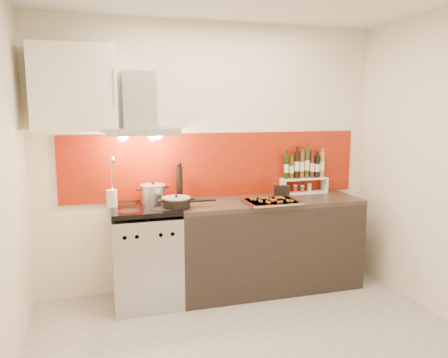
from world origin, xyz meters
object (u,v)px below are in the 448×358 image
object	(u,v)px
stock_pot	(153,193)
baking_tray	(271,201)
range_stove	(146,256)
counter	(268,244)
saute_pan	(177,202)
pepper_mill	(180,182)

from	to	relation	value
stock_pot	baking_tray	world-z (taller)	stock_pot
range_stove	counter	world-z (taller)	range_stove
counter	saute_pan	world-z (taller)	saute_pan
counter	baking_tray	distance (m)	0.49
stock_pot	counter	bearing A→B (deg)	-6.98
pepper_mill	baking_tray	xyz separation A→B (m)	(0.81, -0.31, -0.17)
baking_tray	pepper_mill	bearing A→B (deg)	159.43
counter	saute_pan	bearing A→B (deg)	-173.15
pepper_mill	range_stove	bearing A→B (deg)	-154.93
stock_pot	saute_pan	world-z (taller)	stock_pot
counter	pepper_mill	xyz separation A→B (m)	(-0.85, 0.16, 0.63)
saute_pan	baking_tray	world-z (taller)	saute_pan
counter	stock_pot	size ratio (longest dim) A/B	7.71
counter	stock_pot	world-z (taller)	stock_pot
range_stove	counter	distance (m)	1.20
counter	pepper_mill	bearing A→B (deg)	169.41
range_stove	baking_tray	size ratio (longest dim) A/B	1.81
range_stove	stock_pot	world-z (taller)	stock_pot
pepper_mill	baking_tray	world-z (taller)	pepper_mill
pepper_mill	baking_tray	distance (m)	0.88
stock_pot	pepper_mill	world-z (taller)	pepper_mill
range_stove	pepper_mill	size ratio (longest dim) A/B	2.39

